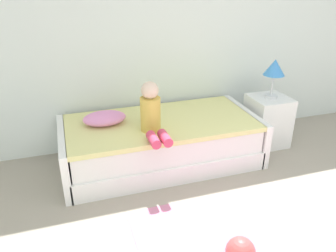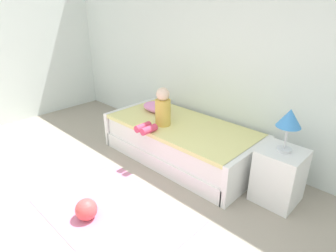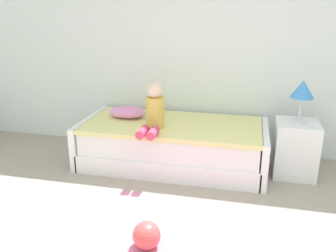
{
  "view_description": "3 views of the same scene",
  "coord_description": "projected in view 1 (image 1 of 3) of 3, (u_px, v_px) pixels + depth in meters",
  "views": [
    {
      "loc": [
        -1.52,
        -1.11,
        1.96
      ],
      "look_at": [
        -0.6,
        1.75,
        0.55
      ],
      "focal_mm": 35.89,
      "sensor_mm": 36.0,
      "label": 1
    },
    {
      "loc": [
        1.64,
        -0.59,
        1.99
      ],
      "look_at": [
        -0.6,
        1.75,
        0.55
      ],
      "focal_mm": 30.22,
      "sensor_mm": 36.0,
      "label": 2
    },
    {
      "loc": [
        0.22,
        -1.78,
        1.78
      ],
      "look_at": [
        -0.6,
        1.75,
        0.55
      ],
      "focal_mm": 38.39,
      "sensor_mm": 36.0,
      "label": 3
    }
  ],
  "objects": [
    {
      "name": "table_lamp",
      "position": [
        274.0,
        69.0,
        3.78
      ],
      "size": [
        0.24,
        0.24,
        0.45
      ],
      "color": "silver",
      "rests_on": "nightstand"
    },
    {
      "name": "area_rug",
      "position": [
        236.0,
        235.0,
        2.72
      ],
      "size": [
        1.6,
        1.1,
        0.01
      ],
      "primitive_type": "cube",
      "color": "pink",
      "rests_on": "ground"
    },
    {
      "name": "nightstand",
      "position": [
        267.0,
        121.0,
        4.05
      ],
      "size": [
        0.44,
        0.44,
        0.6
      ],
      "primitive_type": "cube",
      "color": "white",
      "rests_on": "ground"
    },
    {
      "name": "bed",
      "position": [
        161.0,
        142.0,
        3.67
      ],
      "size": [
        2.11,
        1.0,
        0.5
      ],
      "color": "white",
      "rests_on": "ground"
    },
    {
      "name": "wall_rear",
      "position": [
        195.0,
        18.0,
        3.84
      ],
      "size": [
        7.2,
        0.1,
        2.9
      ],
      "primitive_type": "cube",
      "color": "silver",
      "rests_on": "ground"
    },
    {
      "name": "toy_ball",
      "position": [
        240.0,
        252.0,
        2.43
      ],
      "size": [
        0.22,
        0.22,
        0.22
      ],
      "primitive_type": "sphere",
      "color": "#E54C4C",
      "rests_on": "ground"
    },
    {
      "name": "child_figure",
      "position": [
        152.0,
        113.0,
        3.23
      ],
      "size": [
        0.2,
        0.51,
        0.5
      ],
      "color": "gold",
      "rests_on": "bed"
    },
    {
      "name": "pillow",
      "position": [
        105.0,
        118.0,
        3.46
      ],
      "size": [
        0.44,
        0.3,
        0.13
      ],
      "primitive_type": "ellipsoid",
      "color": "#EA8CC6",
      "rests_on": "bed"
    }
  ]
}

